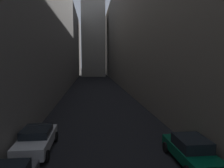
{
  "coord_description": "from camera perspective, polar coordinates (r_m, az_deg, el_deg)",
  "views": [
    {
      "loc": [
        -1.0,
        4.77,
        5.59
      ],
      "look_at": [
        0.0,
        14.86,
        4.52
      ],
      "focal_mm": 34.28,
      "sensor_mm": 36.0,
      "label": 1
    }
  ],
  "objects": [
    {
      "name": "parked_car_right_third",
      "position": [
        12.96,
        20.28,
        -16.21
      ],
      "size": [
        1.92,
        4.42,
        1.49
      ],
      "rotation": [
        0.0,
        0.0,
        1.57
      ],
      "color": "#05472D",
      "rests_on": "ground"
    },
    {
      "name": "parked_car_left_third",
      "position": [
        14.52,
        -19.42,
        -13.67
      ],
      "size": [
        2.03,
        4.59,
        1.48
      ],
      "rotation": [
        0.0,
        0.0,
        1.57
      ],
      "color": "silver",
      "rests_on": "ground"
    },
    {
      "name": "ground_plane",
      "position": [
        43.61,
        -4.3,
        -1.34
      ],
      "size": [
        264.0,
        264.0,
        0.0
      ],
      "primitive_type": "plane",
      "color": "black"
    },
    {
      "name": "building_block_right",
      "position": [
        47.29,
        9.31,
        14.39
      ],
      "size": [
        10.85,
        108.0,
        25.05
      ],
      "primitive_type": "cube",
      "color": "#60594F",
      "rests_on": "ground"
    },
    {
      "name": "building_block_left",
      "position": [
        46.92,
        -20.08,
        11.99
      ],
      "size": [
        13.72,
        108.0,
        21.5
      ],
      "primitive_type": "cube",
      "color": "slate",
      "rests_on": "ground"
    }
  ]
}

